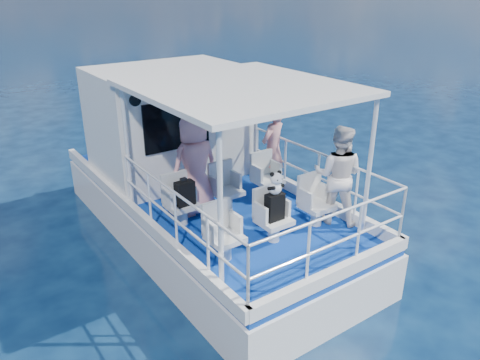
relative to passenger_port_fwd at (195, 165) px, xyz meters
name	(u,v)px	position (x,y,z in m)	size (l,w,h in m)	color
ground	(234,258)	(0.49, -0.44, -1.78)	(2000.00, 2000.00, 0.00)	#071935
hull	(206,235)	(0.49, 0.56, -1.78)	(3.00, 7.00, 1.60)	white
deck	(204,196)	(0.49, 0.56, -0.93)	(2.90, 6.90, 0.10)	navy
cabin	(169,122)	(0.49, 1.86, 0.22)	(2.85, 2.00, 2.20)	white
canopy	(240,87)	(0.49, -0.64, 1.36)	(3.00, 3.20, 0.08)	white
canopy_posts	(242,159)	(0.49, -0.69, 0.22)	(2.77, 2.97, 2.20)	white
railings	(254,200)	(0.49, -1.02, -0.38)	(2.84, 3.59, 1.00)	white
seat_port_fwd	(182,213)	(-0.41, -0.24, -0.69)	(0.48, 0.46, 0.38)	silver
seat_center_fwd	(227,200)	(0.49, -0.24, -0.69)	(0.48, 0.46, 0.38)	silver
seat_stbd_fwd	(268,188)	(1.39, -0.24, -0.69)	(0.48, 0.46, 0.38)	silver
seat_port_aft	(225,247)	(-0.41, -1.54, -0.69)	(0.48, 0.46, 0.38)	silver
seat_center_aft	(274,230)	(0.49, -1.54, -0.69)	(0.48, 0.46, 0.38)	silver
seat_stbd_aft	(316,214)	(1.39, -1.54, -0.69)	(0.48, 0.46, 0.38)	silver
passenger_port_fwd	(195,165)	(0.00, 0.00, 0.00)	(0.66, 0.47, 1.76)	pink
passenger_stbd_fwd	(273,148)	(1.74, 0.07, -0.07)	(0.59, 0.39, 1.61)	pink
passenger_stbd_aft	(338,175)	(1.74, -1.62, -0.05)	(0.81, 0.63, 1.66)	white
backpack_port	(185,193)	(-0.39, -0.33, -0.30)	(0.31, 0.17, 0.40)	black
backpack_center	(275,207)	(0.47, -1.56, -0.28)	(0.29, 0.16, 0.43)	black
compact_camera	(183,180)	(-0.39, -0.31, -0.06)	(0.10, 0.06, 0.06)	black
panda	(275,183)	(0.47, -1.56, 0.11)	(0.23, 0.19, 0.36)	white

